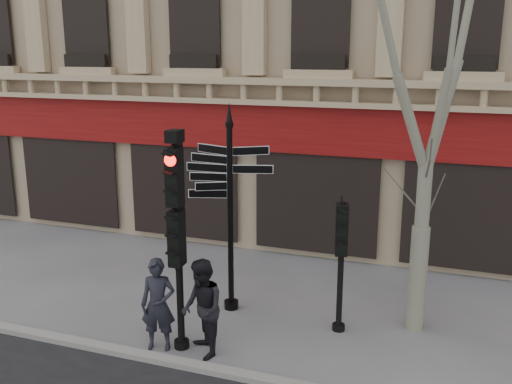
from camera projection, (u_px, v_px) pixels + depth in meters
ground at (256, 340)px, 11.44m from camera, size 80.00×80.00×0.00m
kerb at (229, 373)px, 10.15m from camera, size 80.00×0.25×0.12m
fingerpost at (230, 174)px, 12.08m from camera, size 2.14×2.14×4.61m
traffic_signal_main at (177, 215)px, 10.49m from camera, size 0.50×0.38×4.28m
traffic_signal_secondary at (342, 243)px, 11.38m from camera, size 0.52×0.43×2.72m
plane_tree at (436, 29)px, 10.44m from camera, size 3.23×3.23×8.59m
pedestrian_a at (158, 305)px, 10.90m from camera, size 0.77×0.61×1.84m
pedestrian_b at (202, 309)px, 10.65m from camera, size 1.14×1.17×1.90m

